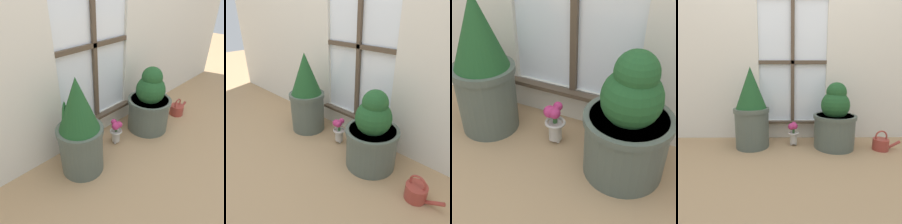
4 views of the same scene
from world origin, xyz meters
TOP-DOWN VIEW (x-y plane):
  - ground_plane at (0.00, 0.00)m, footprint 10.00×10.00m
  - potted_plant_left at (-0.39, 0.23)m, footprint 0.33×0.33m
  - potted_plant_right at (0.39, 0.21)m, footprint 0.40×0.40m
  - flower_vase at (0.00, 0.26)m, footprint 0.11×0.11m

SIDE VIEW (x-z plane):
  - ground_plane at x=0.00m, z-range 0.00..0.00m
  - flower_vase at x=0.00m, z-range 0.03..0.26m
  - potted_plant_right at x=0.39m, z-range -0.05..0.57m
  - potted_plant_left at x=-0.39m, z-range -0.02..0.73m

